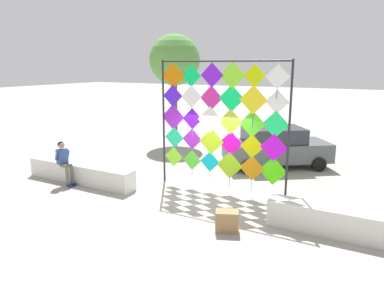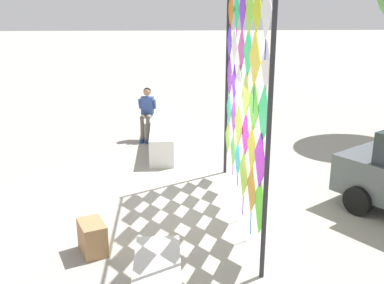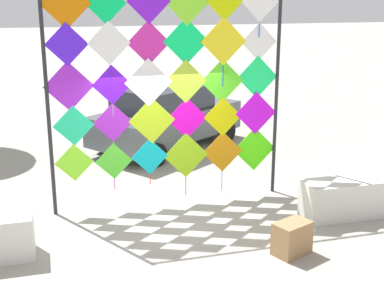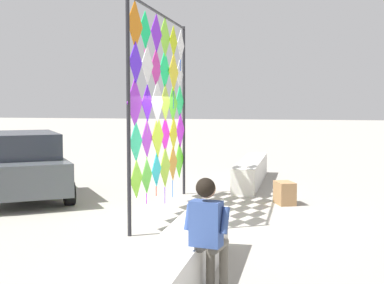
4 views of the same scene
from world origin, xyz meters
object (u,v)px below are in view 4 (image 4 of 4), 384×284
kite_display_rack (162,99)px  seated_vendor (209,230)px  cardboard_box_large (285,193)px  parked_car (22,165)px

kite_display_rack → seated_vendor: 5.66m
kite_display_rack → cardboard_box_large: size_ratio=7.74×
seated_vendor → cardboard_box_large: size_ratio=2.66×
parked_car → kite_display_rack: bearing=-101.6°
parked_car → cardboard_box_large: parked_car is taller
kite_display_rack → parked_car: size_ratio=0.99×
parked_car → seated_vendor: bearing=-135.4°
cardboard_box_large → parked_car: bearing=94.7°
kite_display_rack → seated_vendor: kite_display_rack is taller
parked_car → cardboard_box_large: 6.45m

